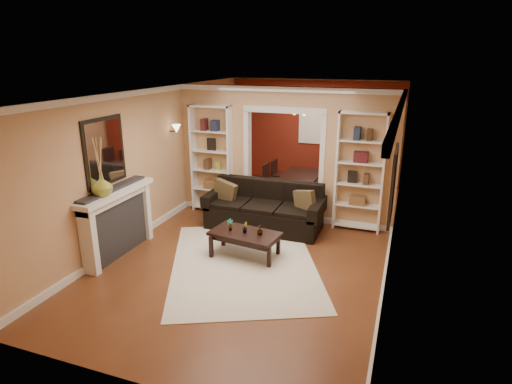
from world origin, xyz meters
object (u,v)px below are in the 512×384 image
at_px(coffee_table, 245,244).
at_px(bookshelf_right, 360,173).
at_px(fireplace, 119,223).
at_px(sofa, 264,207).
at_px(dining_table, 301,186).
at_px(bookshelf_left, 212,160).

height_order(coffee_table, bookshelf_right, bookshelf_right).
distance_m(bookshelf_right, fireplace, 4.47).
xyz_separation_m(sofa, fireplace, (-1.92, -1.95, 0.13)).
height_order(bookshelf_right, dining_table, bookshelf_right).
distance_m(coffee_table, bookshelf_left, 2.56).
bearing_deg(sofa, bookshelf_right, 18.62).
bearing_deg(dining_table, sofa, 174.34).
bearing_deg(sofa, coffee_table, -85.57).
xyz_separation_m(sofa, bookshelf_right, (1.72, 0.58, 0.70)).
height_order(sofa, dining_table, sofa).
bearing_deg(sofa, fireplace, -134.53).
bearing_deg(bookshelf_right, coffee_table, -130.92).
bearing_deg(fireplace, bookshelf_right, 34.80).
relative_size(bookshelf_right, fireplace, 1.35).
bearing_deg(fireplace, dining_table, 62.44).
bearing_deg(bookshelf_left, fireplace, -102.05).
height_order(coffee_table, fireplace, fireplace).
relative_size(coffee_table, bookshelf_right, 0.50).
relative_size(bookshelf_left, fireplace, 1.35).
relative_size(sofa, coffee_table, 2.00).
distance_m(sofa, bookshelf_right, 1.95).
bearing_deg(sofa, dining_table, 84.34).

